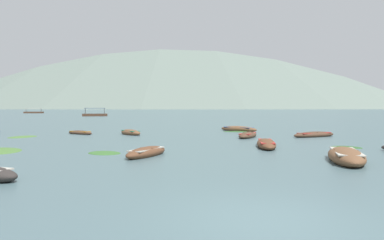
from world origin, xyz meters
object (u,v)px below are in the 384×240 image
rowboat_5 (147,152)px  rowboat_6 (80,133)px  rowboat_2 (346,156)px  rowboat_11 (131,133)px  ferry_2 (95,115)px  rowboat_10 (314,135)px  rowboat_0 (266,144)px  ferry_1 (34,112)px  rowboat_8 (248,135)px  rowboat_1 (238,129)px

rowboat_5 → rowboat_6: 16.53m
rowboat_2 → rowboat_11: (-9.41, 17.42, -0.05)m
rowboat_2 → ferry_2: (-20.96, 93.50, 0.22)m
rowboat_2 → rowboat_10: bearing=68.1°
rowboat_0 → ferry_1: bearing=109.3°
rowboat_0 → ferry_2: 89.63m
rowboat_8 → rowboat_10: bearing=-2.6°
rowboat_1 → rowboat_8: bearing=-100.6°
rowboat_1 → rowboat_0: bearing=-99.7°
rowboat_1 → rowboat_2: 20.75m
ferry_1 → rowboat_0: bearing=-70.7°
rowboat_1 → rowboat_2: (-1.15, -20.72, 0.03)m
rowboat_10 → ferry_1: size_ratio=0.50×
rowboat_0 → rowboat_8: size_ratio=1.18×
rowboat_2 → ferry_2: size_ratio=0.64×
rowboat_5 → rowboat_8: rowboat_5 is taller
rowboat_10 → rowboat_8: bearing=177.4°
rowboat_0 → rowboat_5: 7.65m
rowboat_5 → rowboat_6: (-5.42, 15.61, -0.05)m
rowboat_0 → rowboat_11: bearing=125.3°
rowboat_1 → rowboat_10: rowboat_1 is taller
rowboat_1 → ferry_2: size_ratio=0.59×
rowboat_1 → ferry_2: bearing=106.9°
rowboat_5 → ferry_2: (-12.56, 90.41, 0.28)m
rowboat_1 → rowboat_6: bearing=-172.3°
rowboat_10 → ferry_1: bearing=112.3°
rowboat_0 → rowboat_6: (-12.48, 12.65, -0.05)m
rowboat_8 → rowboat_11: 10.13m
rowboat_0 → ferry_1: 165.89m
rowboat_5 → rowboat_10: (13.53, 9.71, -0.01)m
rowboat_11 → rowboat_8: bearing=-25.6°
rowboat_8 → ferry_1: 159.67m
rowboat_11 → rowboat_6: bearing=163.9°
rowboat_1 → rowboat_5: 20.05m
ferry_1 → rowboat_6: bearing=-73.6°
rowboat_6 → rowboat_10: bearing=-17.3°
rowboat_1 → rowboat_8: 7.81m
rowboat_5 → rowboat_8: size_ratio=0.87×
ferry_2 → rowboat_5: bearing=-82.1°
rowboat_1 → rowboat_10: bearing=-63.3°
rowboat_6 → ferry_2: bearing=95.4°
rowboat_11 → ferry_2: bearing=98.6°
rowboat_10 → rowboat_11: size_ratio=1.34×
ferry_1 → ferry_2: same height
rowboat_2 → rowboat_10: 13.78m
rowboat_8 → rowboat_10: rowboat_8 is taller
rowboat_5 → rowboat_11: 14.37m
rowboat_11 → ferry_1: bearing=107.9°
rowboat_6 → rowboat_10: 19.85m
rowboat_1 → ferry_2: 76.07m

